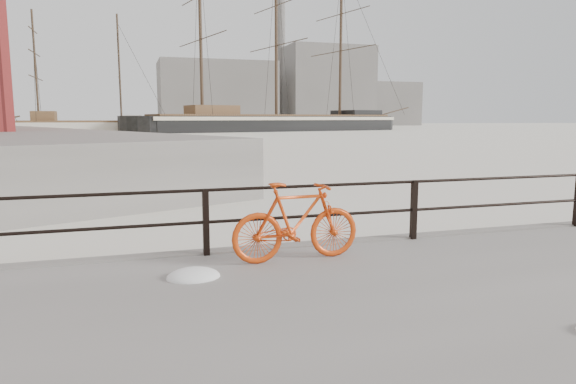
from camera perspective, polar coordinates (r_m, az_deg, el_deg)
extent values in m
plane|color=white|center=(9.21, 13.14, -7.00)|extent=(400.00, 400.00, 0.00)
imported|color=#D13E0D|center=(7.33, 0.95, -3.28)|extent=(1.90, 0.36, 1.14)
ellipsoid|color=white|center=(6.76, -10.50, -8.32)|extent=(0.69, 0.54, 0.25)
cube|color=gray|center=(149.82, -7.92, 10.67)|extent=(32.00, 18.00, 18.00)
cube|color=gray|center=(164.13, 4.16, 11.56)|extent=(26.00, 20.00, 24.00)
cube|color=gray|center=(178.01, 10.55, 9.57)|extent=(20.00, 16.00, 14.00)
cylinder|color=gray|center=(165.54, -0.80, 15.02)|extent=(2.80, 2.80, 44.00)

